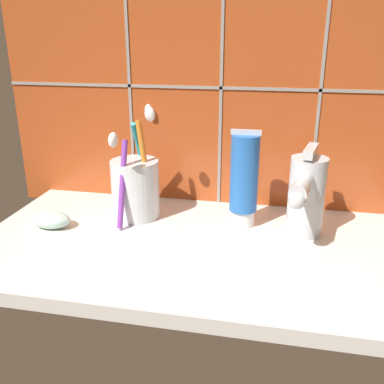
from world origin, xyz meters
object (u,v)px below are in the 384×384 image
toothbrush_cup (136,186)px  sink_faucet (306,194)px  toothpaste_tube (244,179)px  soap_bar (51,220)px

toothbrush_cup → sink_faucet: bearing=-4.2°
toothpaste_tube → toothbrush_cup: bearing=179.9°
toothbrush_cup → sink_faucet: (26.88, -1.97, 1.40)cm
toothpaste_tube → soap_bar: 30.94cm
toothbrush_cup → toothpaste_tube: size_ratio=1.20×
toothpaste_tube → soap_bar: (-29.47, -6.94, -6.38)cm
sink_faucet → toothpaste_tube: bearing=-90.0°
sink_faucet → soap_bar: (-38.73, -5.00, -5.34)cm
toothbrush_cup → toothpaste_tube: bearing=-0.1°
sink_faucet → soap_bar: 39.42cm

